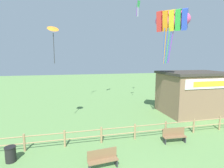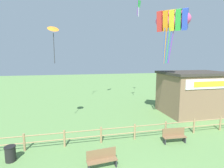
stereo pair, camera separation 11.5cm
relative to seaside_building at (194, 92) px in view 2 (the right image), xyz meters
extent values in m
cylinder|color=#9E7F56|center=(-15.47, -4.57, -1.65)|extent=(0.14, 0.14, 1.13)
cylinder|color=#9E7F56|center=(-13.04, -4.57, -1.65)|extent=(0.14, 0.14, 1.13)
cylinder|color=#9E7F56|center=(-10.62, -4.57, -1.65)|extent=(0.14, 0.14, 1.13)
cylinder|color=#9E7F56|center=(-8.19, -4.57, -1.65)|extent=(0.14, 0.14, 1.13)
cylinder|color=#9E7F56|center=(-5.77, -4.57, -1.65)|extent=(0.14, 0.14, 1.13)
cylinder|color=#9E7F56|center=(-3.34, -4.57, -1.65)|extent=(0.14, 0.14, 1.13)
cylinder|color=#9E7F56|center=(-0.92, -4.57, -1.65)|extent=(0.14, 0.14, 1.13)
cylinder|color=#9E7F56|center=(-9.40, -4.57, -1.25)|extent=(21.82, 0.07, 0.07)
cylinder|color=#9E7F56|center=(-9.40, -4.57, -1.70)|extent=(21.82, 0.07, 0.07)
cube|color=#84664C|center=(0.00, 0.01, -0.14)|extent=(6.34, 4.63, 4.15)
cube|color=#38332D|center=(0.00, 0.01, 2.06)|extent=(6.64, 4.93, 0.24)
cube|color=white|center=(0.00, -2.35, 1.24)|extent=(5.39, 0.08, 0.90)
cube|color=yellow|center=(0.00, -2.40, 1.24)|extent=(3.80, 0.04, 0.50)
cube|color=brown|center=(-11.01, -7.40, -1.77)|extent=(1.65, 0.57, 0.05)
cube|color=brown|center=(-11.03, -7.22, -1.48)|extent=(1.61, 0.21, 0.54)
cube|color=#2D2D33|center=(-11.73, -7.47, -2.00)|extent=(0.10, 0.36, 0.41)
cube|color=#2D2D33|center=(-10.28, -7.32, -2.00)|extent=(0.10, 0.36, 0.41)
cube|color=brown|center=(-5.73, -5.71, -1.77)|extent=(1.64, 0.50, 0.05)
cube|color=brown|center=(-5.72, -5.53, -1.48)|extent=(1.61, 0.14, 0.54)
cube|color=#2D2D33|center=(-6.46, -5.66, -2.00)|extent=(0.08, 0.36, 0.41)
cube|color=#2D2D33|center=(-5.01, -5.75, -2.00)|extent=(0.08, 0.36, 0.41)
cylinder|color=black|center=(-15.94, -5.60, -1.79)|extent=(0.56, 0.56, 0.84)
cylinder|color=black|center=(-15.94, -5.60, -1.35)|extent=(0.60, 0.60, 0.04)
ellipsoid|color=#E54C8C|center=(-4.23, -2.29, 6.67)|extent=(3.38, 3.23, 1.90)
cube|color=red|center=(-4.98, -1.70, 6.67)|extent=(1.50, 1.76, 1.93)
cube|color=orange|center=(-4.60, -2.00, 6.67)|extent=(1.50, 1.76, 1.93)
cube|color=yellow|center=(-4.23, -2.29, 6.67)|extent=(1.50, 1.76, 1.93)
cube|color=green|center=(-3.85, -2.59, 6.67)|extent=(1.50, 1.76, 1.93)
cube|color=blue|center=(-3.48, -2.88, 6.67)|extent=(1.50, 1.76, 1.93)
cylinder|color=blue|center=(-4.98, -2.41, 4.54)|extent=(0.24, 0.43, 2.83)
cylinder|color=orange|center=(-4.90, -2.44, 4.54)|extent=(0.17, 0.45, 2.83)
cylinder|color=blue|center=(-4.80, -2.48, 4.54)|extent=(0.09, 0.45, 2.83)
cylinder|color=green|center=(-4.69, -2.50, 4.54)|extent=(0.09, 0.45, 2.83)
cylinder|color=blue|center=(-4.56, -2.53, 4.54)|extent=(0.17, 0.45, 2.83)
cylinder|color=purple|center=(-4.42, -2.54, 4.54)|extent=(0.24, 0.43, 2.83)
cube|color=green|center=(-3.82, 6.57, 10.49)|extent=(0.63, 0.42, 0.82)
cylinder|color=white|center=(-3.82, 6.57, 9.54)|extent=(0.05, 0.05, 1.23)
cone|color=orange|center=(-13.69, -1.81, 5.72)|extent=(1.01, 0.94, 0.51)
cylinder|color=#333338|center=(-13.69, -1.81, 4.27)|extent=(0.05, 0.05, 2.23)
cylinder|color=purple|center=(-5.77, 1.90, 8.88)|extent=(0.05, 0.05, 2.05)
camera|label=1|loc=(-12.47, -15.73, 3.52)|focal=28.00mm
camera|label=2|loc=(-12.36, -15.76, 3.52)|focal=28.00mm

